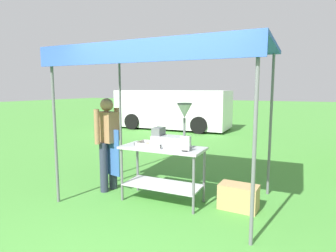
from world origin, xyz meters
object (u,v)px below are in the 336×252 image
(donut_cart, at_px, (163,162))
(van_white, at_px, (173,109))
(vendor, at_px, (108,139))
(stall_canopy, at_px, (165,55))
(donut_fryer, at_px, (173,134))
(donut_tray, at_px, (152,145))
(supply_crate, at_px, (238,197))
(menu_sign, at_px, (185,145))

(donut_cart, relative_size, van_white, 0.26)
(donut_cart, bearing_deg, vendor, 177.64)
(stall_canopy, xyz_separation_m, van_white, (-3.23, 7.54, -1.40))
(donut_fryer, xyz_separation_m, van_white, (-3.41, 7.64, -0.21))
(stall_canopy, relative_size, donut_fryer, 4.59)
(donut_tray, bearing_deg, supply_crate, 10.98)
(donut_cart, distance_m, donut_tray, 0.31)
(stall_canopy, bearing_deg, vendor, -177.06)
(stall_canopy, height_order, van_white, stall_canopy)
(donut_tray, xyz_separation_m, supply_crate, (1.30, 0.25, -0.71))
(vendor, bearing_deg, stall_canopy, 2.94)
(vendor, relative_size, van_white, 0.32)
(vendor, height_order, supply_crate, vendor)
(donut_cart, height_order, donut_tray, donut_tray)
(stall_canopy, bearing_deg, donut_cart, -90.00)
(donut_tray, bearing_deg, stall_canopy, 43.49)
(van_white, bearing_deg, vendor, -74.09)
(donut_fryer, xyz_separation_m, supply_crate, (0.97, 0.20, -0.91))
(donut_tray, xyz_separation_m, donut_fryer, (0.33, 0.05, 0.19))
(van_white, bearing_deg, supply_crate, -59.49)
(vendor, height_order, van_white, van_white)
(donut_cart, xyz_separation_m, van_white, (-3.23, 7.64, 0.24))
(van_white, bearing_deg, menu_sign, -64.81)
(donut_tray, relative_size, supply_crate, 0.79)
(donut_cart, bearing_deg, donut_fryer, -0.30)
(donut_fryer, relative_size, supply_crate, 1.19)
(van_white, bearing_deg, stall_canopy, -66.79)
(supply_crate, bearing_deg, donut_fryer, -168.15)
(vendor, distance_m, van_white, 7.89)
(vendor, xyz_separation_m, supply_crate, (2.22, 0.16, -0.72))
(donut_cart, xyz_separation_m, menu_sign, (0.43, -0.15, 0.33))
(stall_canopy, height_order, vendor, stall_canopy)
(donut_fryer, xyz_separation_m, menu_sign, (0.26, -0.15, -0.12))
(donut_fryer, relative_size, vendor, 0.43)
(donut_fryer, bearing_deg, vendor, 177.93)
(donut_cart, xyz_separation_m, donut_tray, (-0.16, -0.05, 0.26))
(donut_cart, bearing_deg, stall_canopy, 90.00)
(stall_canopy, height_order, supply_crate, stall_canopy)
(vendor, bearing_deg, donut_tray, -5.87)
(stall_canopy, xyz_separation_m, donut_tray, (-0.16, -0.15, -1.38))
(stall_canopy, bearing_deg, donut_fryer, -29.77)
(donut_fryer, bearing_deg, menu_sign, -30.58)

